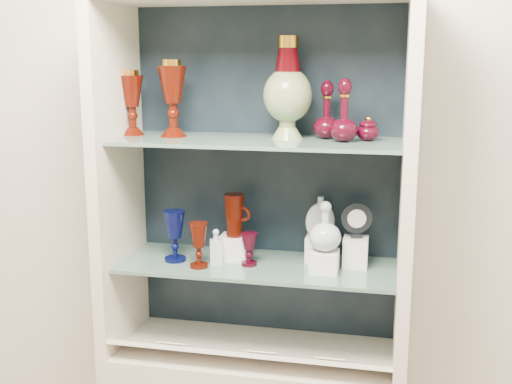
% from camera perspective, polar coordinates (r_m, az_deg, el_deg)
% --- Properties ---
extents(wall_back, '(3.50, 0.02, 2.80)m').
position_cam_1_polar(wall_back, '(2.28, 1.17, 3.58)').
color(wall_back, beige).
rests_on(wall_back, ground).
extents(cabinet_back_panel, '(0.98, 0.02, 1.15)m').
position_cam_1_polar(cabinet_back_panel, '(2.26, 1.02, 1.59)').
color(cabinet_back_panel, black).
rests_on(cabinet_back_panel, cabinet_base).
extents(cabinet_side_left, '(0.04, 0.40, 1.15)m').
position_cam_1_polar(cabinet_side_left, '(2.23, -12.14, 1.17)').
color(cabinet_side_left, beige).
rests_on(cabinet_side_left, cabinet_base).
extents(cabinet_side_right, '(0.04, 0.40, 1.15)m').
position_cam_1_polar(cabinet_side_right, '(2.04, 13.32, 0.10)').
color(cabinet_side_right, beige).
rests_on(cabinet_side_right, cabinet_base).
extents(shelf_lower, '(0.92, 0.34, 0.01)m').
position_cam_1_polar(shelf_lower, '(2.17, 0.11, -6.51)').
color(shelf_lower, slate).
rests_on(shelf_lower, cabinet_side_left).
extents(shelf_upper, '(0.92, 0.34, 0.01)m').
position_cam_1_polar(shelf_upper, '(2.08, 0.12, 4.54)').
color(shelf_upper, slate).
rests_on(shelf_upper, cabinet_side_left).
extents(label_ledge, '(0.92, 0.17, 0.09)m').
position_cam_1_polar(label_ledge, '(2.16, -0.64, -14.26)').
color(label_ledge, beige).
rests_on(label_ledge, cabinet_base).
extents(label_card_0, '(0.10, 0.06, 0.03)m').
position_cam_1_polar(label_card_0, '(2.14, 0.62, -14.02)').
color(label_card_0, white).
rests_on(label_card_0, label_ledge).
extents(label_card_1, '(0.10, 0.06, 0.03)m').
position_cam_1_polar(label_card_1, '(2.21, -7.30, -13.18)').
color(label_card_1, white).
rests_on(label_card_1, label_ledge).
extents(label_card_2, '(0.10, 0.06, 0.03)m').
position_cam_1_polar(label_card_2, '(2.11, 6.68, -14.48)').
color(label_card_2, white).
rests_on(label_card_2, label_ledge).
extents(pedestal_lamp_left, '(0.11, 0.11, 0.22)m').
position_cam_1_polar(pedestal_lamp_left, '(2.23, -10.97, 7.80)').
color(pedestal_lamp_left, '#4B1005').
rests_on(pedestal_lamp_left, shelf_upper).
extents(pedestal_lamp_right, '(0.11, 0.11, 0.25)m').
position_cam_1_polar(pedestal_lamp_right, '(2.16, -7.42, 8.25)').
color(pedestal_lamp_right, '#4B1005').
rests_on(pedestal_lamp_right, shelf_upper).
extents(enamel_urn, '(0.20, 0.20, 0.33)m').
position_cam_1_polar(enamel_urn, '(2.09, 2.84, 9.22)').
color(enamel_urn, '#0B4415').
rests_on(enamel_urn, shelf_upper).
extents(ruby_decanter_a, '(0.10, 0.10, 0.22)m').
position_cam_1_polar(ruby_decanter_a, '(2.02, 7.87, 7.55)').
color(ruby_decanter_a, '#390412').
rests_on(ruby_decanter_a, shelf_upper).
extents(ruby_decanter_b, '(0.09, 0.09, 0.20)m').
position_cam_1_polar(ruby_decanter_b, '(2.10, 6.32, 7.42)').
color(ruby_decanter_b, '#390412').
rests_on(ruby_decanter_b, shelf_upper).
extents(lidded_bowl, '(0.08, 0.08, 0.08)m').
position_cam_1_polar(lidded_bowl, '(2.07, 9.93, 5.60)').
color(lidded_bowl, '#390412').
rests_on(lidded_bowl, shelf_upper).
extents(cobalt_goblet, '(0.08, 0.08, 0.17)m').
position_cam_1_polar(cobalt_goblet, '(2.19, -7.24, -3.90)').
color(cobalt_goblet, '#04093B').
rests_on(cobalt_goblet, shelf_lower).
extents(ruby_goblet_tall, '(0.08, 0.08, 0.15)m').
position_cam_1_polar(ruby_goblet_tall, '(2.12, -5.11, -4.74)').
color(ruby_goblet_tall, '#4B1005').
rests_on(ruby_goblet_tall, shelf_lower).
extents(ruby_goblet_small, '(0.07, 0.07, 0.11)m').
position_cam_1_polar(ruby_goblet_small, '(2.14, -0.62, -5.12)').
color(ruby_goblet_small, '#390412').
rests_on(ruby_goblet_small, shelf_lower).
extents(riser_ruby_pitcher, '(0.10, 0.10, 0.08)m').
position_cam_1_polar(riser_ruby_pitcher, '(2.21, -1.93, -4.94)').
color(riser_ruby_pitcher, silver).
rests_on(riser_ruby_pitcher, shelf_lower).
extents(ruby_pitcher, '(0.12, 0.09, 0.15)m').
position_cam_1_polar(ruby_pitcher, '(2.18, -1.95, -2.08)').
color(ruby_pitcher, '#4B1005').
rests_on(ruby_pitcher, riser_ruby_pitcher).
extents(clear_square_bottle, '(0.05, 0.05, 0.12)m').
position_cam_1_polar(clear_square_bottle, '(2.16, -3.57, -4.85)').
color(clear_square_bottle, '#ABBFC4').
rests_on(clear_square_bottle, shelf_lower).
extents(riser_flat_flask, '(0.09, 0.09, 0.09)m').
position_cam_1_polar(riser_flat_flask, '(2.19, 5.67, -5.04)').
color(riser_flat_flask, silver).
rests_on(riser_flat_flask, shelf_lower).
extents(flat_flask, '(0.11, 0.07, 0.14)m').
position_cam_1_polar(flat_flask, '(2.16, 5.73, -2.12)').
color(flat_flask, '#A9AFBC').
rests_on(flat_flask, riser_flat_flask).
extents(riser_clear_round_decanter, '(0.09, 0.09, 0.07)m').
position_cam_1_polar(riser_clear_round_decanter, '(2.09, 6.10, -6.15)').
color(riser_clear_round_decanter, silver).
rests_on(riser_clear_round_decanter, shelf_lower).
extents(clear_round_decanter, '(0.12, 0.12, 0.16)m').
position_cam_1_polar(clear_round_decanter, '(2.06, 6.17, -3.16)').
color(clear_round_decanter, '#ABBFC4').
rests_on(clear_round_decanter, riser_clear_round_decanter).
extents(riser_cameo_medallion, '(0.08, 0.08, 0.10)m').
position_cam_1_polar(riser_cameo_medallion, '(2.15, 8.83, -5.31)').
color(riser_cameo_medallion, silver).
rests_on(riser_cameo_medallion, shelf_lower).
extents(cameo_medallion, '(0.11, 0.05, 0.12)m').
position_cam_1_polar(cameo_medallion, '(2.12, 8.93, -2.46)').
color(cameo_medallion, black).
rests_on(cameo_medallion, riser_cameo_medallion).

